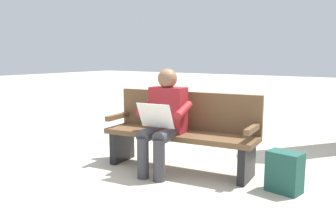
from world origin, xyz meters
TOP-DOWN VIEW (x-y plane):
  - ground_plane at (0.00, 0.00)m, footprint 40.00×40.00m
  - bench_near at (0.01, -0.07)m, footprint 1.84×0.68m
  - person_seated at (0.10, 0.17)m, footprint 0.60×0.60m
  - backpack at (-1.23, 0.01)m, footprint 0.35×0.29m

SIDE VIEW (x-z plane):
  - ground_plane at x=0.00m, z-range 0.00..0.00m
  - backpack at x=-1.23m, z-range 0.00..0.40m
  - bench_near at x=0.01m, z-range 0.01..0.91m
  - person_seated at x=0.10m, z-range 0.04..1.22m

